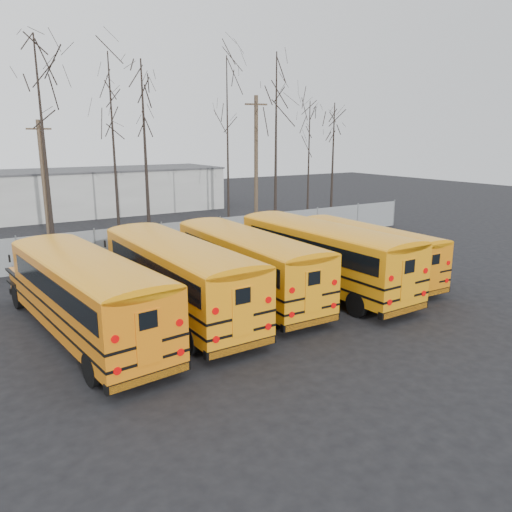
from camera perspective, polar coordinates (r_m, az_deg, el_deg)
ground at (r=20.69m, az=1.97°, el=-6.57°), size 120.00×120.00×0.00m
fence at (r=30.72m, az=-10.68°, el=1.83°), size 40.00×0.04×2.00m
distant_building at (r=50.02m, az=-17.18°, el=7.08°), size 22.00×8.00×4.00m
bus_a at (r=18.66m, az=-19.03°, el=-3.58°), size 3.74×11.50×3.17m
bus_b at (r=20.15m, az=-9.17°, el=-1.69°), size 2.83×11.51×3.21m
bus_c at (r=22.06m, az=-1.21°, el=-0.33°), size 2.79×11.18×3.11m
bus_d at (r=23.52m, az=7.35°, el=0.63°), size 2.98×11.67×3.25m
bus_e at (r=25.85m, az=12.20°, el=1.01°), size 2.52×10.06×2.80m
utility_pole_left at (r=33.41m, az=-23.04°, el=7.38°), size 1.38×0.60×8.07m
utility_pole_right at (r=40.57m, az=0.01°, el=10.90°), size 1.79×0.56×10.20m
tree_1 at (r=31.78m, az=-23.02°, el=11.05°), size 0.26×0.26×12.62m
tree_2 at (r=35.27m, az=-15.93°, el=11.56°), size 0.26×0.26×12.40m
tree_3 at (r=35.52m, az=-12.54°, el=11.48°), size 0.26×0.26×12.06m
tree_4 at (r=35.49m, az=-3.25°, el=12.01°), size 0.26×0.26×12.36m
tree_5 at (r=36.53m, az=2.28°, el=12.39°), size 0.26×0.26×12.76m
tree_6 at (r=40.61m, az=6.03°, el=10.33°), size 0.26×0.26×9.78m
tree_7 at (r=43.30m, az=8.75°, el=10.45°), size 0.26×0.26×9.79m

